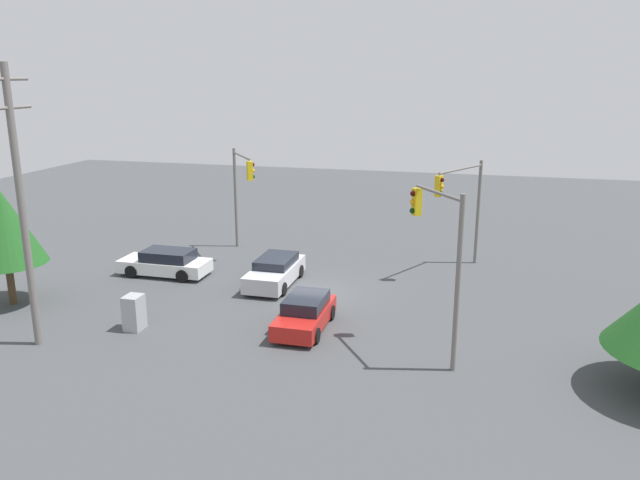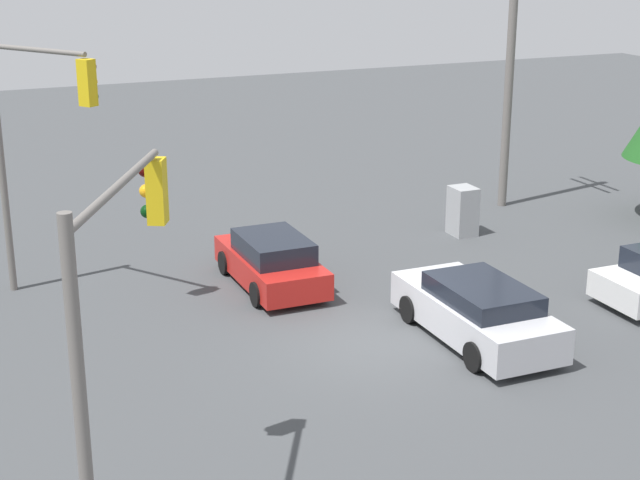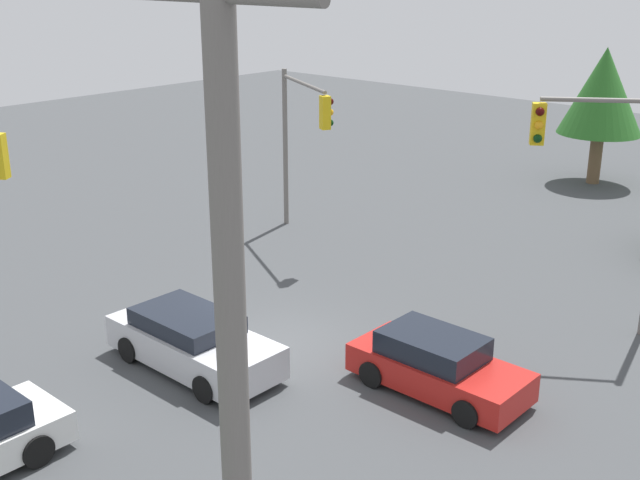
% 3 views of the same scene
% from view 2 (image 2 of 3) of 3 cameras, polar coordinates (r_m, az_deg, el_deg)
% --- Properties ---
extents(ground_plane, '(80.00, 80.00, 0.00)m').
position_cam_2_polar(ground_plane, '(22.11, 3.10, -6.04)').
color(ground_plane, '#424447').
extents(sedan_silver, '(4.68, 2.01, 1.40)m').
position_cam_2_polar(sedan_silver, '(22.30, 9.11, -4.11)').
color(sedan_silver, silver).
rests_on(sedan_silver, ground_plane).
extents(sedan_red, '(4.15, 1.89, 1.38)m').
position_cam_2_polar(sedan_red, '(25.32, -2.84, -1.26)').
color(sedan_red, red).
rests_on(sedan_red, ground_plane).
extents(traffic_signal_cross, '(4.04, 2.27, 5.82)m').
position_cam_2_polar(traffic_signal_cross, '(13.74, -11.74, -3.47)').
color(traffic_signal_cross, slate).
rests_on(traffic_signal_cross, ground_plane).
extents(traffic_signal_aux, '(2.92, 2.13, 6.46)m').
position_cam_2_polar(traffic_signal_aux, '(24.37, -16.33, 6.35)').
color(traffic_signal_aux, slate).
rests_on(traffic_signal_aux, ground_plane).
extents(utility_pole_tall, '(2.20, 0.28, 10.76)m').
position_cam_2_polar(utility_pole_tall, '(32.33, 11.10, 11.73)').
color(utility_pole_tall, slate).
rests_on(utility_pole_tall, ground_plane).
extents(electrical_cabinet, '(0.82, 0.69, 1.48)m').
position_cam_2_polar(electrical_cabinet, '(29.82, 8.31, 1.69)').
color(electrical_cabinet, '#9EA0A3').
rests_on(electrical_cabinet, ground_plane).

